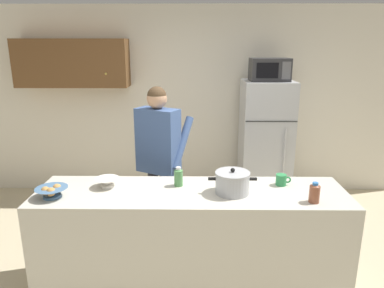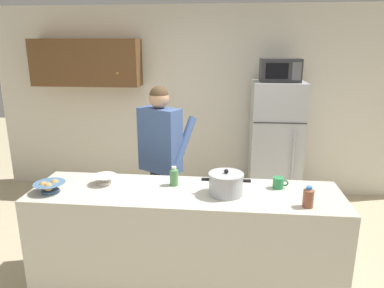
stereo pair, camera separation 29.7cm
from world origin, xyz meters
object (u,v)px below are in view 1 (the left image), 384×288
object	(u,v)px
coffee_mug	(281,180)
bottle_near_edge	(178,177)
refrigerator	(265,143)
microwave	(269,69)
person_near_pot	(159,149)
cooking_pot	(232,183)
empty_bowl	(107,182)
bottle_mid_counter	(315,193)
bread_bowl	(52,191)

from	to	relation	value
coffee_mug	bottle_near_edge	world-z (taller)	bottle_near_edge
bottle_near_edge	refrigerator	bearing A→B (deg)	58.39
microwave	bottle_near_edge	world-z (taller)	microwave
refrigerator	microwave	bearing A→B (deg)	-89.93
microwave	person_near_pot	bearing A→B (deg)	-139.94
microwave	person_near_pot	xyz separation A→B (m)	(-1.30, -1.09, -0.72)
microwave	coffee_mug	world-z (taller)	microwave
cooking_pot	empty_bowl	xyz separation A→B (m)	(-1.05, 0.11, -0.04)
cooking_pot	bottle_mid_counter	bearing A→B (deg)	-15.60
bread_bowl	bottle_mid_counter	world-z (taller)	bottle_mid_counter
empty_bowl	bottle_mid_counter	world-z (taller)	bottle_mid_counter
refrigerator	empty_bowl	world-z (taller)	refrigerator
refrigerator	bottle_near_edge	size ratio (longest dim) A/B	9.77
coffee_mug	empty_bowl	distance (m)	1.49
empty_bowl	bottle_near_edge	world-z (taller)	bottle_near_edge
empty_bowl	person_near_pot	bearing A→B (deg)	60.50
person_near_pot	bottle_near_edge	bearing A→B (deg)	-69.64
bottle_near_edge	microwave	bearing A→B (deg)	58.06
bread_bowl	refrigerator	bearing A→B (deg)	44.03
refrigerator	person_near_pot	distance (m)	1.73
person_near_pot	microwave	bearing A→B (deg)	40.06
person_near_pot	bread_bowl	size ratio (longest dim) A/B	6.69
person_near_pot	coffee_mug	world-z (taller)	person_near_pot
microwave	empty_bowl	bearing A→B (deg)	-133.67
microwave	bread_bowl	distance (m)	2.96
person_near_pot	coffee_mug	distance (m)	1.27
refrigerator	empty_bowl	bearing A→B (deg)	-133.32
microwave	person_near_pot	distance (m)	1.84
microwave	refrigerator	bearing A→B (deg)	90.07
refrigerator	cooking_pot	xyz separation A→B (m)	(-0.62, -1.88, 0.19)
cooking_pot	bottle_near_edge	bearing A→B (deg)	161.38
person_near_pot	bread_bowl	distance (m)	1.16
cooking_pot	empty_bowl	world-z (taller)	cooking_pot
refrigerator	microwave	distance (m)	0.96
empty_bowl	microwave	bearing A→B (deg)	46.33
coffee_mug	bread_bowl	xyz separation A→B (m)	(-1.87, -0.28, 0.00)
bread_bowl	bottle_near_edge	bearing A→B (deg)	14.41
microwave	bread_bowl	bearing A→B (deg)	-136.29
microwave	coffee_mug	bearing A→B (deg)	-96.19
refrigerator	empty_bowl	size ratio (longest dim) A/B	8.08
coffee_mug	bread_bowl	world-z (taller)	bread_bowl
refrigerator	coffee_mug	world-z (taller)	refrigerator
cooking_pot	bread_bowl	size ratio (longest dim) A/B	1.55
refrigerator	cooking_pot	bearing A→B (deg)	-108.30
bottle_mid_counter	cooking_pot	bearing A→B (deg)	164.40
refrigerator	coffee_mug	xyz separation A→B (m)	(-0.18, -1.71, 0.15)
microwave	cooking_pot	distance (m)	2.11
cooking_pot	bottle_mid_counter	size ratio (longest dim) A/B	2.43
person_near_pot	bottle_near_edge	distance (m)	0.66
cooking_pot	bread_bowl	bearing A→B (deg)	-175.83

